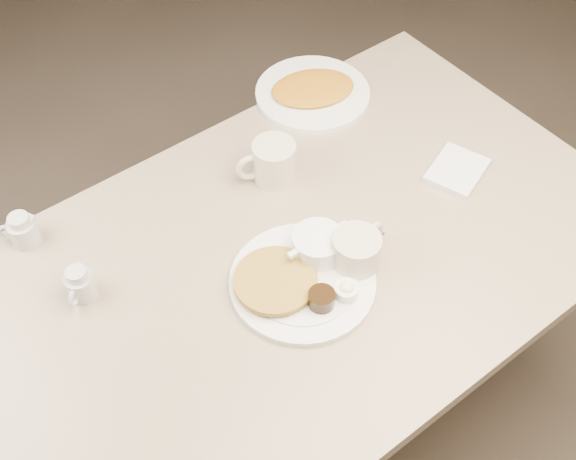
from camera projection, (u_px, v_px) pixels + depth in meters
diner_table at (293, 300)px, 1.71m from camera, size 1.50×0.90×0.75m
main_plate at (302, 273)px, 1.52m from camera, size 0.38×0.32×0.07m
coffee_mug_near at (357, 251)px, 1.53m from camera, size 0.15×0.12×0.09m
napkin at (457, 171)px, 1.73m from camera, size 0.17×0.15×0.02m
coffee_mug_far at (272, 162)px, 1.69m from camera, size 0.16×0.13×0.10m
creamer_left at (80, 284)px, 1.49m from camera, size 0.08×0.08×0.08m
creamer_right at (22, 230)px, 1.58m from camera, size 0.09×0.07×0.08m
hash_plate at (313, 92)px, 1.91m from camera, size 0.39×0.39×0.04m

